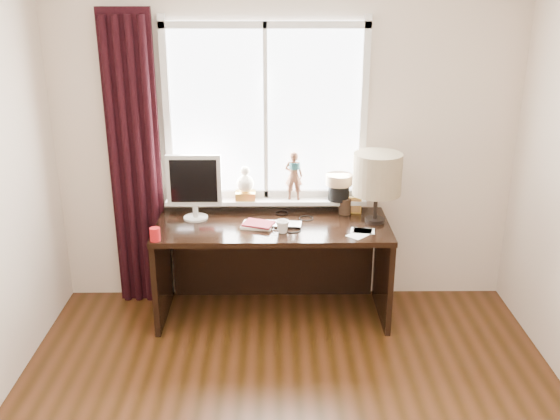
{
  "coord_description": "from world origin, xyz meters",
  "views": [
    {
      "loc": [
        -0.08,
        -2.59,
        2.43
      ],
      "look_at": [
        -0.05,
        1.25,
        1.0
      ],
      "focal_mm": 40.0,
      "sensor_mm": 36.0,
      "label": 1
    }
  ],
  "objects_px": {
    "laptop": "(281,224)",
    "red_cup": "(155,234)",
    "monitor": "(194,183)",
    "table_lamp": "(377,175)",
    "desk": "(273,249)",
    "mug": "(283,226)"
  },
  "relations": [
    {
      "from": "laptop",
      "to": "red_cup",
      "type": "relative_size",
      "value": 3.19
    },
    {
      "from": "red_cup",
      "to": "table_lamp",
      "type": "bearing_deg",
      "value": 12.16
    },
    {
      "from": "mug",
      "to": "table_lamp",
      "type": "distance_m",
      "value": 0.77
    },
    {
      "from": "monitor",
      "to": "red_cup",
      "type": "bearing_deg",
      "value": -118.73
    },
    {
      "from": "mug",
      "to": "table_lamp",
      "type": "xyz_separation_m",
      "value": [
        0.68,
        0.19,
        0.32
      ]
    },
    {
      "from": "mug",
      "to": "laptop",
      "type": "bearing_deg",
      "value": 93.35
    },
    {
      "from": "laptop",
      "to": "mug",
      "type": "bearing_deg",
      "value": -80.54
    },
    {
      "from": "desk",
      "to": "monitor",
      "type": "relative_size",
      "value": 3.47
    },
    {
      "from": "mug",
      "to": "table_lamp",
      "type": "bearing_deg",
      "value": 16.0
    },
    {
      "from": "mug",
      "to": "red_cup",
      "type": "height_order",
      "value": "mug"
    },
    {
      "from": "red_cup",
      "to": "monitor",
      "type": "xyz_separation_m",
      "value": [
        0.23,
        0.41,
        0.23
      ]
    },
    {
      "from": "laptop",
      "to": "table_lamp",
      "type": "height_order",
      "value": "table_lamp"
    },
    {
      "from": "mug",
      "to": "desk",
      "type": "relative_size",
      "value": 0.06
    },
    {
      "from": "desk",
      "to": "monitor",
      "type": "xyz_separation_m",
      "value": [
        -0.57,
        0.02,
        0.52
      ]
    },
    {
      "from": "red_cup",
      "to": "desk",
      "type": "distance_m",
      "value": 0.94
    },
    {
      "from": "red_cup",
      "to": "mug",
      "type": "bearing_deg",
      "value": 9.08
    },
    {
      "from": "red_cup",
      "to": "desk",
      "type": "relative_size",
      "value": 0.05
    },
    {
      "from": "mug",
      "to": "monitor",
      "type": "bearing_deg",
      "value": 156.88
    },
    {
      "from": "laptop",
      "to": "desk",
      "type": "bearing_deg",
      "value": 121.27
    },
    {
      "from": "laptop",
      "to": "desk",
      "type": "xyz_separation_m",
      "value": [
        -0.06,
        0.13,
        -0.26
      ]
    },
    {
      "from": "mug",
      "to": "desk",
      "type": "height_order",
      "value": "mug"
    },
    {
      "from": "monitor",
      "to": "table_lamp",
      "type": "distance_m",
      "value": 1.33
    }
  ]
}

